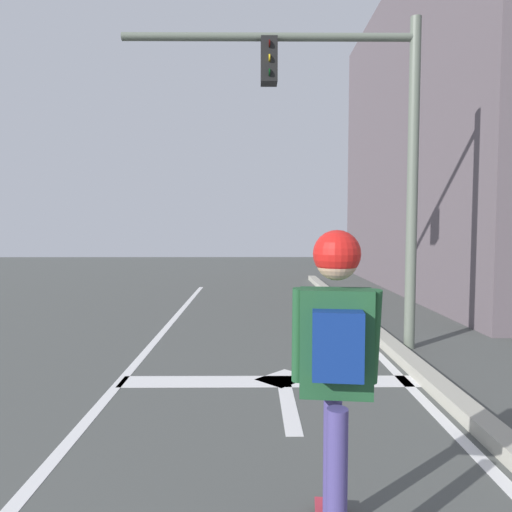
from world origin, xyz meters
The scene contains 8 objects.
lane_line_center centered at (-0.61, 6.00, 0.00)m, with size 0.12×20.00×0.01m, color silver.
lane_line_curbside centered at (2.78, 6.00, 0.00)m, with size 0.12×20.00×0.01m, color silver.
stop_bar centered at (1.16, 7.43, 0.00)m, with size 3.54×0.40×0.01m, color silver.
lane_arrow_stem centered at (1.34, 6.70, 0.00)m, with size 0.16×1.40×0.01m, color silver.
lane_arrow_head centered at (1.34, 7.55, 0.00)m, with size 0.56×0.44×0.01m, color silver.
curb_strip centered at (3.03, 6.00, 0.07)m, with size 0.24×24.00×0.14m, color #A19F90.
skater centered at (1.42, 4.54, 1.20)m, with size 0.48×0.64×1.75m.
traffic_signal_mast centered at (2.37, 8.93, 3.36)m, with size 4.36×0.34×4.89m.
Camera 1 is at (0.97, 2.09, 1.84)m, focal length 32.15 mm.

